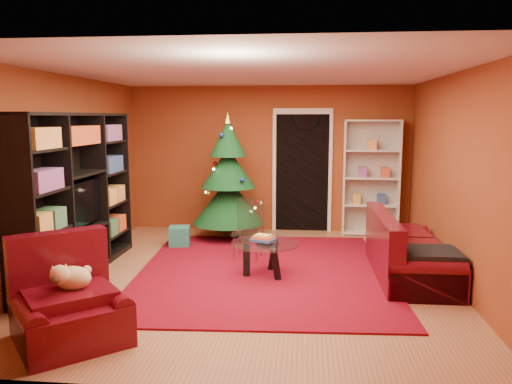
# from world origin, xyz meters

# --- Properties ---
(floor) EXTENTS (5.00, 5.50, 0.05)m
(floor) POSITION_xyz_m (0.00, 0.00, -0.03)
(floor) COLOR #925C3D
(floor) RESTS_ON ground
(ceiling) EXTENTS (5.00, 5.50, 0.05)m
(ceiling) POSITION_xyz_m (0.00, 0.00, 2.62)
(ceiling) COLOR silver
(ceiling) RESTS_ON wall_back
(wall_back) EXTENTS (5.00, 0.05, 2.60)m
(wall_back) POSITION_xyz_m (0.00, 2.77, 1.30)
(wall_back) COLOR brown
(wall_back) RESTS_ON ground
(wall_left) EXTENTS (0.05, 5.50, 2.60)m
(wall_left) POSITION_xyz_m (-2.52, 0.00, 1.30)
(wall_left) COLOR brown
(wall_left) RESTS_ON ground
(wall_right) EXTENTS (0.05, 5.50, 2.60)m
(wall_right) POSITION_xyz_m (2.52, 0.00, 1.30)
(wall_right) COLOR brown
(wall_right) RESTS_ON ground
(doorway) EXTENTS (1.06, 0.60, 2.16)m
(doorway) POSITION_xyz_m (0.60, 2.73, 1.05)
(doorway) COLOR black
(doorway) RESTS_ON floor
(rug) EXTENTS (3.46, 3.97, 0.02)m
(rug) POSITION_xyz_m (0.11, 0.21, 0.01)
(rug) COLOR maroon
(rug) RESTS_ON floor
(media_unit) EXTENTS (0.43, 2.74, 2.10)m
(media_unit) POSITION_xyz_m (-2.27, -0.11, 1.05)
(media_unit) COLOR black
(media_unit) RESTS_ON floor
(christmas_tree) EXTENTS (1.40, 1.40, 2.15)m
(christmas_tree) POSITION_xyz_m (-0.63, 2.02, 1.04)
(christmas_tree) COLOR #0C3918
(christmas_tree) RESTS_ON floor
(gift_box_teal) EXTENTS (0.37, 0.37, 0.32)m
(gift_box_teal) POSITION_xyz_m (-1.33, 1.41, 0.16)
(gift_box_teal) COLOR #217B72
(gift_box_teal) RESTS_ON floor
(gift_box_green) EXTENTS (0.26, 0.26, 0.25)m
(gift_box_green) POSITION_xyz_m (-0.25, 1.90, 0.13)
(gift_box_green) COLOR #256A36
(gift_box_green) RESTS_ON floor
(gift_box_red) EXTENTS (0.27, 0.27, 0.20)m
(gift_box_red) POSITION_xyz_m (-0.60, 2.59, 0.10)
(gift_box_red) COLOR #AC2B15
(gift_box_red) RESTS_ON floor
(white_bookshelf) EXTENTS (0.96, 0.37, 2.06)m
(white_bookshelf) POSITION_xyz_m (1.80, 2.57, 1.00)
(white_bookshelf) COLOR white
(white_bookshelf) RESTS_ON floor
(armchair) EXTENTS (1.41, 1.41, 0.78)m
(armchair) POSITION_xyz_m (-1.46, -2.04, 0.39)
(armchair) COLOR #460711
(armchair) RESTS_ON rug
(dog) EXTENTS (0.50, 0.49, 0.25)m
(dog) POSITION_xyz_m (-1.46, -1.97, 0.58)
(dog) COLOR beige
(dog) RESTS_ON armchair
(sofa) EXTENTS (0.89, 1.96, 0.84)m
(sofa) POSITION_xyz_m (2.02, 0.19, 0.42)
(sofa) COLOR #460711
(sofa) RESTS_ON rug
(coffee_table) EXTENTS (1.15, 1.15, 0.55)m
(coffee_table) POSITION_xyz_m (0.16, 0.03, 0.23)
(coffee_table) COLOR gray
(coffee_table) RESTS_ON rug
(acrylic_chair) EXTENTS (0.45, 0.49, 0.79)m
(acrylic_chair) POSITION_xyz_m (-0.15, 0.77, 0.40)
(acrylic_chair) COLOR #66605B
(acrylic_chair) RESTS_ON rug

